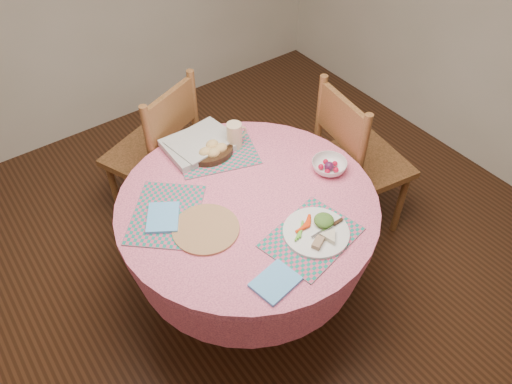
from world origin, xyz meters
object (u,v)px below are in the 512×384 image
(chair_right, at_px, (356,160))
(fruit_bowl, at_px, (329,166))
(dining_table, at_px, (248,228))
(latte_mug, at_px, (235,135))
(wicker_trivet, at_px, (206,229))
(bread_bowl, at_px, (212,151))
(dinner_plate, at_px, (318,231))
(chair_back, at_px, (158,151))

(chair_right, height_order, fruit_bowl, chair_right)
(dining_table, bearing_deg, chair_right, 5.11)
(latte_mug, distance_m, fruit_bowl, 0.51)
(dining_table, xyz_separation_m, fruit_bowl, (0.45, -0.06, 0.22))
(wicker_trivet, xyz_separation_m, bread_bowl, (0.30, 0.40, 0.03))
(dinner_plate, xyz_separation_m, bread_bowl, (-0.09, 0.72, 0.01))
(chair_right, height_order, dinner_plate, chair_right)
(dinner_plate, relative_size, latte_mug, 2.11)
(wicker_trivet, bearing_deg, chair_back, 77.47)
(chair_right, distance_m, bread_bowl, 0.87)
(chair_right, distance_m, chair_back, 1.16)
(fruit_bowl, bearing_deg, chair_right, 20.62)
(chair_back, height_order, latte_mug, chair_back)
(dining_table, xyz_separation_m, wicker_trivet, (-0.25, -0.04, 0.20))
(chair_right, relative_size, dinner_plate, 3.50)
(chair_back, height_order, wicker_trivet, chair_back)
(wicker_trivet, relative_size, dinner_plate, 1.02)
(fruit_bowl, bearing_deg, dinner_plate, -138.51)
(chair_back, relative_size, fruit_bowl, 5.42)
(dining_table, bearing_deg, wicker_trivet, -171.80)
(dining_table, relative_size, latte_mug, 8.95)
(dining_table, xyz_separation_m, chair_right, (0.82, 0.07, -0.02))
(chair_right, bearing_deg, fruit_bowl, 119.15)
(wicker_trivet, height_order, dinner_plate, dinner_plate)
(wicker_trivet, relative_size, latte_mug, 2.17)
(chair_right, distance_m, wicker_trivet, 1.10)
(dining_table, bearing_deg, dinner_plate, -69.58)
(chair_back, distance_m, fruit_bowl, 1.05)
(chair_back, relative_size, bread_bowl, 4.41)
(chair_right, bearing_deg, wicker_trivet, 104.37)
(dining_table, distance_m, latte_mug, 0.49)
(bread_bowl, relative_size, latte_mug, 1.66)
(wicker_trivet, distance_m, bread_bowl, 0.50)
(dining_table, distance_m, fruit_bowl, 0.51)
(dining_table, relative_size, wicker_trivet, 4.13)
(dinner_plate, bearing_deg, chair_right, 31.56)
(chair_right, xyz_separation_m, bread_bowl, (-0.77, 0.29, 0.25))
(bread_bowl, bearing_deg, dinner_plate, -83.19)
(chair_right, bearing_deg, latte_mug, 73.85)
(dining_table, distance_m, chair_back, 0.82)
(dinner_plate, height_order, latte_mug, latte_mug)
(wicker_trivet, distance_m, latte_mug, 0.60)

